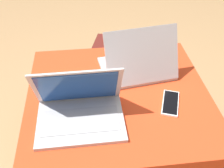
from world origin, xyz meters
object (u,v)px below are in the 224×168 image
laptop_far (138,64)px  cell_phone (170,103)px  laptop_near (80,109)px  backpack (120,70)px

laptop_far → cell_phone: 0.26m
laptop_near → laptop_far: size_ratio=0.94×
laptop_far → cell_phone: laptop_far is taller
laptop_far → backpack: (-0.03, 0.37, -0.32)m
backpack → cell_phone: bearing=119.3°
laptop_far → cell_phone: size_ratio=2.23×
laptop_near → laptop_far: bearing=42.7°
laptop_near → backpack: size_ratio=0.70×
laptop_near → backpack: 0.76m
laptop_near → backpack: (0.26, 0.64, -0.32)m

